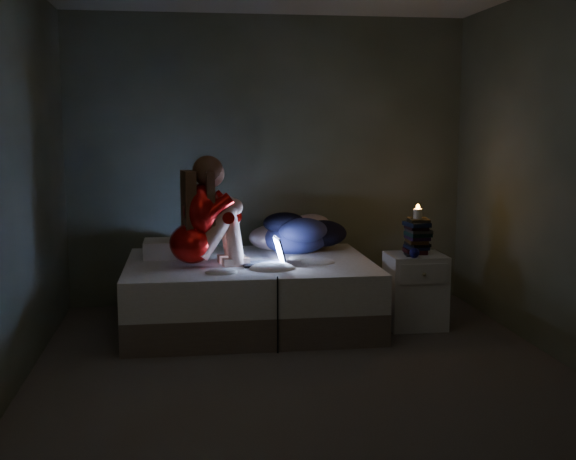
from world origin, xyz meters
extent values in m
cube|color=#4A4542|center=(0.00, 0.00, -0.01)|extent=(3.60, 3.80, 0.02)
cube|color=#3B4432|center=(0.00, 1.91, 1.30)|extent=(3.60, 0.02, 2.60)
cube|color=#3B4432|center=(0.00, -1.91, 1.30)|extent=(3.60, 0.02, 2.60)
cube|color=#3B4432|center=(-1.81, 0.00, 1.30)|extent=(0.02, 3.80, 2.60)
cube|color=#3B4432|center=(1.81, 0.00, 1.30)|extent=(0.02, 3.80, 2.60)
cube|color=white|center=(-0.86, 1.38, 0.61)|extent=(0.48, 0.34, 0.14)
cube|color=silver|center=(1.07, 0.88, 0.30)|extent=(0.45, 0.40, 0.60)
cylinder|color=beige|center=(1.09, 0.93, 0.93)|extent=(0.07, 0.07, 0.08)
cube|color=black|center=(1.01, 0.84, 0.60)|extent=(0.08, 0.15, 0.01)
sphere|color=#0D0D4E|center=(1.01, 0.73, 0.64)|extent=(0.08, 0.08, 0.08)
camera|label=1|loc=(-0.75, -4.63, 1.62)|focal=45.03mm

